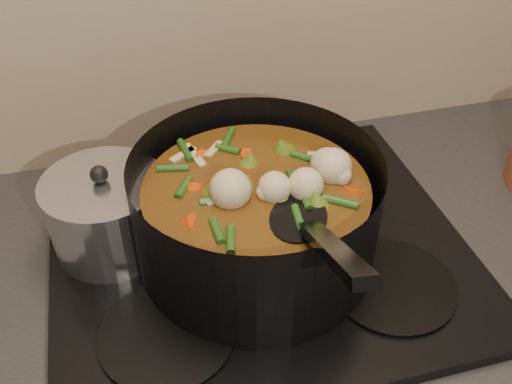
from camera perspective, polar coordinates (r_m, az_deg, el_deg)
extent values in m
cube|color=black|center=(0.91, 0.28, -7.33)|extent=(2.64, 0.64, 0.05)
cube|color=black|center=(0.88, 0.29, -5.77)|extent=(0.62, 0.54, 0.02)
cylinder|color=black|center=(0.77, -8.90, -13.80)|extent=(0.18, 0.18, 0.01)
cylinder|color=black|center=(0.84, 13.46, -9.02)|extent=(0.18, 0.18, 0.01)
cylinder|color=black|center=(0.95, -11.12, -1.55)|extent=(0.18, 0.18, 0.01)
cylinder|color=black|center=(1.01, 7.12, 1.53)|extent=(0.18, 0.18, 0.01)
cylinder|color=black|center=(0.80, 0.00, -1.98)|extent=(0.43, 0.43, 0.17)
cylinder|color=black|center=(0.86, 0.00, -6.01)|extent=(0.34, 0.34, 0.01)
cylinder|color=#58380F|center=(0.81, 0.00, -2.74)|extent=(0.31, 0.31, 0.12)
cylinder|color=#E13D0A|center=(0.79, 3.24, 0.86)|extent=(0.03, 0.04, 0.03)
cylinder|color=#E13D0A|center=(0.84, 1.33, 3.73)|extent=(0.05, 0.05, 0.03)
cylinder|color=#E13D0A|center=(0.84, -5.94, 3.71)|extent=(0.05, 0.05, 0.03)
cylinder|color=#E13D0A|center=(0.76, -4.56, -0.66)|extent=(0.04, 0.04, 0.03)
cylinder|color=#E13D0A|center=(0.70, -1.43, -4.74)|extent=(0.04, 0.04, 0.03)
cylinder|color=#E13D0A|center=(0.75, 2.72, -1.06)|extent=(0.05, 0.05, 0.03)
cylinder|color=#E13D0A|center=(0.80, 5.42, 1.70)|extent=(0.04, 0.04, 0.03)
cylinder|color=#E13D0A|center=(0.87, 0.88, 5.16)|extent=(0.04, 0.04, 0.03)
cylinder|color=#E13D0A|center=(0.81, -3.72, 1.96)|extent=(0.05, 0.05, 0.03)
sphere|color=beige|center=(0.78, 5.11, 2.05)|extent=(0.05, 0.05, 0.05)
sphere|color=beige|center=(0.82, -1.59, 4.15)|extent=(0.05, 0.05, 0.05)
sphere|color=beige|center=(0.75, -5.15, -0.05)|extent=(0.05, 0.05, 0.05)
sphere|color=beige|center=(0.72, 2.42, -2.02)|extent=(0.05, 0.05, 0.05)
sphere|color=beige|center=(0.80, 4.61, 2.70)|extent=(0.05, 0.05, 0.05)
cone|color=olive|center=(0.71, -4.78, -3.07)|extent=(0.05, 0.05, 0.04)
cone|color=olive|center=(0.71, 4.64, -3.14)|extent=(0.05, 0.05, 0.04)
cone|color=olive|center=(0.80, 6.72, 2.22)|extent=(0.05, 0.05, 0.04)
cone|color=olive|center=(0.85, -0.11, 4.98)|extent=(0.05, 0.05, 0.04)
cone|color=olive|center=(0.80, -6.81, 2.10)|extent=(0.05, 0.05, 0.04)
cone|color=olive|center=(0.71, -4.44, -3.24)|extent=(0.05, 0.05, 0.04)
cone|color=olive|center=(0.71, 4.97, -2.96)|extent=(0.05, 0.05, 0.04)
cylinder|color=#1F4F17|center=(0.81, 1.85, 2.72)|extent=(0.01, 0.05, 0.01)
cylinder|color=#1F4F17|center=(0.86, -2.11, 5.40)|extent=(0.04, 0.04, 0.01)
cylinder|color=#1F4F17|center=(0.81, -5.94, 2.77)|extent=(0.05, 0.02, 0.01)
cylinder|color=#1F4F17|center=(0.76, -5.41, -0.25)|extent=(0.03, 0.05, 0.01)
cylinder|color=#1F4F17|center=(0.74, -1.97, -1.52)|extent=(0.03, 0.05, 0.01)
cylinder|color=#1F4F17|center=(0.69, 2.79, -5.18)|extent=(0.05, 0.02, 0.01)
cylinder|color=#1F4F17|center=(0.74, 6.57, -1.50)|extent=(0.04, 0.04, 0.01)
cylinder|color=#1F4F17|center=(0.79, 5.17, 1.67)|extent=(0.01, 0.05, 0.01)
cylinder|color=#1F4F17|center=(0.81, 1.75, 2.75)|extent=(0.04, 0.04, 0.01)
cylinder|color=#1F4F17|center=(0.86, -2.32, 5.37)|extent=(0.05, 0.02, 0.01)
cylinder|color=#1F4F17|center=(0.81, -6.04, 2.67)|extent=(0.03, 0.05, 0.01)
cylinder|color=#1F4F17|center=(0.76, -5.38, -0.35)|extent=(0.03, 0.05, 0.01)
cylinder|color=#1F4F17|center=(0.74, -1.88, -1.55)|extent=(0.05, 0.02, 0.01)
cylinder|color=#1F4F17|center=(0.69, 3.05, -5.13)|extent=(0.04, 0.04, 0.01)
cylinder|color=#1F4F17|center=(0.74, 6.65, -1.38)|extent=(0.01, 0.05, 0.01)
cube|color=tan|center=(0.75, -6.07, -0.82)|extent=(0.05, 0.01, 0.00)
cube|color=tan|center=(0.71, 2.87, -3.20)|extent=(0.02, 0.05, 0.00)
cube|color=tan|center=(0.81, 5.37, 2.44)|extent=(0.05, 0.04, 0.00)
cube|color=tan|center=(0.83, -3.05, 3.81)|extent=(0.04, 0.04, 0.00)
cube|color=tan|center=(0.74, -5.48, -1.65)|extent=(0.03, 0.05, 0.00)
ellipsoid|color=black|center=(0.73, 4.26, -2.73)|extent=(0.11, 0.12, 0.01)
cube|color=black|center=(0.60, 7.66, -5.77)|extent=(0.05, 0.21, 0.13)
cylinder|color=silver|center=(0.87, -14.56, -2.41)|extent=(0.17, 0.17, 0.11)
cylinder|color=silver|center=(0.83, -15.21, 0.67)|extent=(0.18, 0.18, 0.01)
sphere|color=black|center=(0.82, -15.43, 1.72)|extent=(0.03, 0.03, 0.03)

